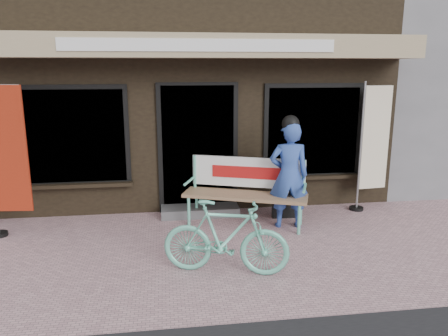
{
  "coord_description": "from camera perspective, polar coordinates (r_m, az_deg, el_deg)",
  "views": [
    {
      "loc": [
        -0.56,
        -5.25,
        2.45
      ],
      "look_at": [
        0.26,
        0.7,
        1.05
      ],
      "focal_mm": 35.0,
      "sensor_mm": 36.0,
      "label": 1
    }
  ],
  "objects": [
    {
      "name": "ground",
      "position": [
        5.82,
        -1.65,
        -11.78
      ],
      "size": [
        70.0,
        70.0,
        0.0
      ],
      "primitive_type": "plane",
      "color": "#B98D94",
      "rests_on": "ground"
    },
    {
      "name": "storefront",
      "position": [
        10.24,
        -4.95,
        16.12
      ],
      "size": [
        7.0,
        6.77,
        6.0
      ],
      "color": "black",
      "rests_on": "ground"
    },
    {
      "name": "bench",
      "position": [
        6.89,
        2.93,
        -2.35
      ],
      "size": [
        1.97,
        1.14,
        1.04
      ],
      "rotation": [
        0.0,
        0.0,
        -0.36
      ],
      "color": "#68CBAE",
      "rests_on": "ground"
    },
    {
      "name": "person",
      "position": [
        6.74,
        8.47,
        -0.67
      ],
      "size": [
        0.64,
        0.46,
        1.75
      ],
      "rotation": [
        0.0,
        0.0,
        -0.12
      ],
      "color": "#304FA5",
      "rests_on": "ground"
    },
    {
      "name": "bicycle",
      "position": [
        5.27,
        0.22,
        -9.07
      ],
      "size": [
        1.59,
        0.84,
        0.92
      ],
      "primitive_type": "imported",
      "rotation": [
        0.0,
        0.0,
        1.28
      ],
      "color": "#68CBAE",
      "rests_on": "ground"
    },
    {
      "name": "nobori_red",
      "position": [
        6.95,
        -26.58,
        1.17
      ],
      "size": [
        0.67,
        0.27,
        2.28
      ],
      "rotation": [
        0.0,
        0.0,
        -0.1
      ],
      "color": "gray",
      "rests_on": "ground"
    },
    {
      "name": "nobori_cream",
      "position": [
        7.87,
        18.82,
        2.86
      ],
      "size": [
        0.66,
        0.27,
        2.22
      ],
      "rotation": [
        0.0,
        0.0,
        0.11
      ],
      "color": "gray",
      "rests_on": "ground"
    },
    {
      "name": "menu_stand",
      "position": [
        7.22,
        8.31,
        -2.67
      ],
      "size": [
        0.49,
        0.13,
        0.98
      ],
      "rotation": [
        0.0,
        0.0,
        -0.05
      ],
      "color": "black",
      "rests_on": "ground"
    }
  ]
}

